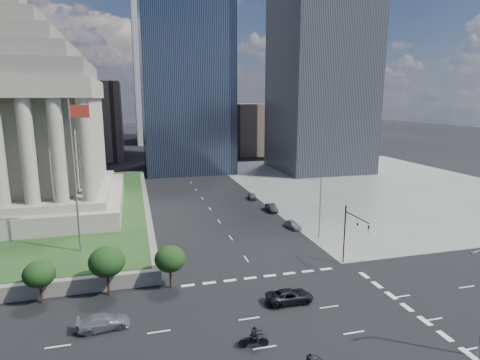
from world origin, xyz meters
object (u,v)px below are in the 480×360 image
object	(u,v)px
pickup_truck	(290,296)
war_memorial	(14,102)
flagpole	(75,169)
parked_sedan_near	(293,225)
parked_sedan_mid	(272,208)
traffic_signal_ne	(352,230)
motorcycle_trail	(253,337)
suv_grey	(104,322)
street_lamp_north	(319,204)
parked_sedan_far	(252,196)

from	to	relation	value
pickup_truck	war_memorial	bearing A→B (deg)	41.28
flagpole	parked_sedan_near	bearing A→B (deg)	11.73
war_memorial	parked_sedan_mid	bearing A→B (deg)	-7.54
traffic_signal_ne	motorcycle_trail	distance (m)	22.41
suv_grey	parked_sedan_mid	xyz separation A→B (m)	(29.63, 35.06, 0.01)
street_lamp_north	pickup_truck	bearing A→B (deg)	-123.94
pickup_truck	street_lamp_north	bearing A→B (deg)	-33.40
flagpole	traffic_signal_ne	distance (m)	36.69
traffic_signal_ne	suv_grey	distance (m)	31.70
traffic_signal_ne	parked_sedan_far	xyz separation A→B (m)	(-1.80, 38.79, -4.57)
pickup_truck	suv_grey	bearing A→B (deg)	90.97
motorcycle_trail	parked_sedan_near	bearing A→B (deg)	71.51
pickup_truck	suv_grey	size ratio (longest dim) A/B	1.06
flagpole	suv_grey	bearing A→B (deg)	-77.78
suv_grey	parked_sedan_mid	world-z (taller)	parked_sedan_mid
motorcycle_trail	flagpole	bearing A→B (deg)	135.22
traffic_signal_ne	suv_grey	xyz separation A→B (m)	(-30.63, -6.78, -4.54)
war_memorial	parked_sedan_mid	xyz separation A→B (m)	(45.50, -6.02, -20.68)
war_memorial	flagpole	xyz separation A→B (m)	(12.17, -24.00, -8.29)
street_lamp_north	pickup_truck	size ratio (longest dim) A/B	1.92
pickup_truck	motorcycle_trail	size ratio (longest dim) A/B	1.87
pickup_truck	parked_sedan_near	bearing A→B (deg)	-22.70
parked_sedan_far	motorcycle_trail	size ratio (longest dim) A/B	1.43
traffic_signal_ne	suv_grey	world-z (taller)	traffic_signal_ne
parked_sedan_near	motorcycle_trail	world-z (taller)	motorcycle_trail
war_memorial	street_lamp_north	bearing A→B (deg)	-25.92
war_memorial	traffic_signal_ne	xyz separation A→B (m)	(46.50, -34.30, -16.15)
parked_sedan_near	motorcycle_trail	distance (m)	34.76
traffic_signal_ne	parked_sedan_mid	bearing A→B (deg)	92.03
traffic_signal_ne	street_lamp_north	bearing A→B (deg)	85.81
flagpole	motorcycle_trail	distance (m)	31.49
pickup_truck	parked_sedan_far	distance (m)	46.39
parked_sedan_far	motorcycle_trail	xyz separation A→B (m)	(-15.66, -52.18, 0.36)
street_lamp_north	parked_sedan_mid	bearing A→B (deg)	96.15
pickup_truck	suv_grey	xyz separation A→B (m)	(-19.39, -0.15, -0.01)
war_memorial	parked_sedan_mid	world-z (taller)	war_memorial
flagpole	suv_grey	xyz separation A→B (m)	(3.70, -17.08, -12.40)
war_memorial	motorcycle_trail	distance (m)	59.43
war_memorial	street_lamp_north	size ratio (longest dim) A/B	3.90
motorcycle_trail	parked_sedan_far	bearing A→B (deg)	83.07
parked_sedan_far	flagpole	bearing A→B (deg)	-129.27
flagpole	suv_grey	world-z (taller)	flagpole
suv_grey	motorcycle_trail	distance (m)	14.74
traffic_signal_ne	parked_sedan_mid	world-z (taller)	traffic_signal_ne
street_lamp_north	parked_sedan_near	xyz separation A→B (m)	(-1.83, 5.92, -4.99)
traffic_signal_ne	pickup_truck	size ratio (longest dim) A/B	1.54
street_lamp_north	parked_sedan_far	distance (m)	28.05
suv_grey	parked_sedan_near	size ratio (longest dim) A/B	1.24
war_memorial	parked_sedan_near	bearing A→B (deg)	-20.58
parked_sedan_mid	parked_sedan_far	size ratio (longest dim) A/B	1.09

